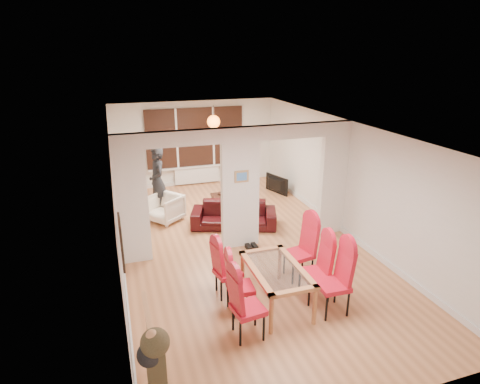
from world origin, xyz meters
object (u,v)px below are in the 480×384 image
dining_chair_rc (299,250)px  coffee_table (230,198)px  television (274,185)px  bowl (222,194)px  dining_table (276,286)px  bottle (223,190)px  sofa (234,215)px  dining_chair_rb (315,269)px  dining_chair_la (248,304)px  armchair (165,208)px  person (158,182)px  dining_chair_lb (241,283)px  dining_chair_ra (333,280)px  dining_chair_lc (228,268)px

dining_chair_rc → coffee_table: (-0.07, 4.20, -0.47)m
dining_chair_rc → television: size_ratio=1.27×
coffee_table → bowl: bowl is taller
dining_table → bottle: bearing=84.6°
dining_table → sofa: dining_table is taller
dining_table → dining_chair_rc: (0.71, 0.62, 0.24)m
dining_table → dining_chair_rb: (0.68, -0.05, 0.22)m
dining_table → bowl: dining_table is taller
dining_chair_la → coffee_table: size_ratio=1.10×
dining_chair_la → armchair: dining_chair_la is taller
dining_chair_rc → bottle: size_ratio=4.53×
dining_table → person: bearing=106.5°
armchair → bottle: (1.72, 0.78, 0.02)m
armchair → dining_chair_lb: bearing=-29.3°
dining_chair_rb → person: person is taller
dining_chair_ra → dining_chair_rb: bearing=103.3°
dining_chair_rc → television: bearing=61.8°
coffee_table → dining_table: bearing=-97.6°
dining_chair_ra → person: (-2.12, 5.02, 0.30)m
bowl → bottle: bearing=-41.8°
armchair → person: bearing=151.2°
dining_chair_la → person: size_ratio=0.62×
dining_chair_lc → bowl: dining_chair_lc is taller
dining_chair_ra → dining_chair_rb: 0.44m
dining_chair_rb → television: 5.34m
dining_chair_lc → dining_chair_ra: 1.76m
dining_chair_rc → dining_chair_la: bearing=-149.7°
dining_chair_la → dining_chair_ra: 1.48m
dining_chair_lc → person: (-0.66, 4.03, 0.37)m
dining_table → bottle: dining_table is taller
dining_chair_rc → person: (-2.06, 3.92, 0.30)m
dining_chair_lb → sofa: size_ratio=0.51×
dining_table → dining_chair_rb: bearing=-4.3°
dining_chair_lb → dining_chair_lc: 0.52m
sofa → person: (-1.61, 1.33, 0.59)m
television → bowl: (-1.68, -0.24, -0.01)m
dining_chair_ra → armchair: (-2.03, 4.52, -0.25)m
dining_table → bottle: (0.45, 4.83, 0.02)m
television → dining_chair_lb: bearing=132.3°
dining_table → person: (-1.35, 4.55, 0.54)m
dining_chair_la → dining_chair_lb: bearing=74.8°
dining_chair_rc → person: 4.44m
dining_chair_la → sofa: dining_chair_la is taller
dining_table → dining_chair_rc: 0.98m
dining_table → dining_chair_ra: (0.77, -0.48, 0.24)m
person → coffee_table: person is taller
dining_chair_rc → person: person is taller
dining_chair_lb → dining_chair_rc: size_ratio=0.89×
dining_table → dining_chair_ra: 0.94m
television → bowl: size_ratio=4.06×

